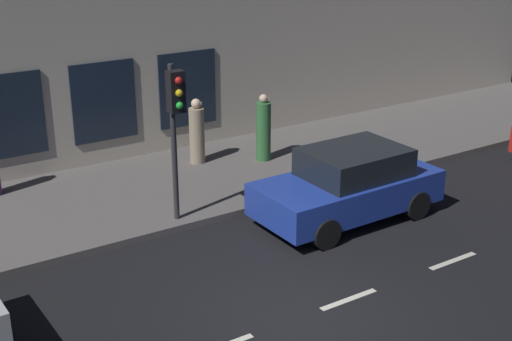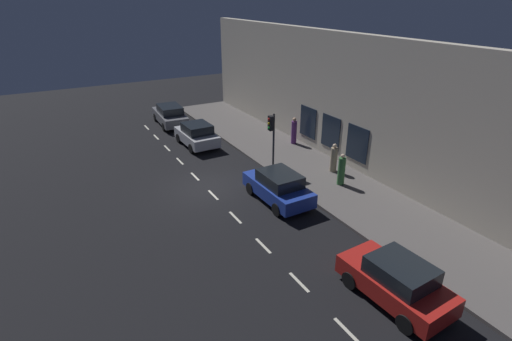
# 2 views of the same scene
# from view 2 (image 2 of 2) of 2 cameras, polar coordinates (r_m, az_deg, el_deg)

# --- Properties ---
(ground_plane) EXTENTS (60.00, 60.00, 0.00)m
(ground_plane) POSITION_cam_2_polar(r_m,az_deg,el_deg) (21.47, -7.33, -2.46)
(ground_plane) COLOR black
(sidewalk) EXTENTS (4.50, 32.00, 0.15)m
(sidewalk) POSITION_cam_2_polar(r_m,az_deg,el_deg) (24.19, 6.44, 0.97)
(sidewalk) COLOR #5B5654
(sidewalk) RESTS_ON ground
(building_facade) EXTENTS (0.65, 32.00, 7.68)m
(building_facade) POSITION_cam_2_polar(r_m,az_deg,el_deg) (24.52, 11.80, 10.22)
(building_facade) COLOR beige
(building_facade) RESTS_ON ground
(lane_centre_line) EXTENTS (0.12, 27.20, 0.01)m
(lane_centre_line) POSITION_cam_2_polar(r_m,az_deg,el_deg) (20.64, -6.26, -3.55)
(lane_centre_line) COLOR beige
(lane_centre_line) RESTS_ON ground
(traffic_light) EXTENTS (0.46, 0.32, 3.34)m
(traffic_light) POSITION_cam_2_polar(r_m,az_deg,el_deg) (22.33, 2.31, 5.90)
(traffic_light) COLOR #2D2D30
(traffic_light) RESTS_ON sidewalk
(parked_car_0) EXTENTS (1.97, 4.11, 1.58)m
(parked_car_0) POSITION_cam_2_polar(r_m,az_deg,el_deg) (19.66, 3.26, -2.35)
(parked_car_0) COLOR #1E389E
(parked_car_0) RESTS_ON ground
(parked_car_1) EXTENTS (2.13, 4.66, 1.58)m
(parked_car_1) POSITION_cam_2_polar(r_m,az_deg,el_deg) (32.24, -12.42, 7.90)
(parked_car_1) COLOR slate
(parked_car_1) RESTS_ON ground
(parked_car_2) EXTENTS (2.06, 3.95, 1.58)m
(parked_car_2) POSITION_cam_2_polar(r_m,az_deg,el_deg) (14.48, 19.75, -14.89)
(parked_car_2) COLOR red
(parked_car_2) RESTS_ON ground
(parked_car_3) EXTENTS (2.05, 3.86, 1.58)m
(parked_car_3) POSITION_cam_2_polar(r_m,az_deg,el_deg) (27.25, -8.60, 5.18)
(parked_car_3) COLOR #B7B7BC
(parked_car_3) RESTS_ON ground
(pedestrian_0) EXTENTS (0.53, 0.53, 1.76)m
(pedestrian_0) POSITION_cam_2_polar(r_m,az_deg,el_deg) (21.49, 12.34, 0.00)
(pedestrian_0) COLOR #336B38
(pedestrian_0) RESTS_ON sidewalk
(pedestrian_1) EXTENTS (0.51, 0.51, 1.83)m
(pedestrian_1) POSITION_cam_2_polar(r_m,az_deg,el_deg) (27.06, 5.55, 5.69)
(pedestrian_1) COLOR #5B2D70
(pedestrian_1) RESTS_ON sidewalk
(pedestrian_2) EXTENTS (0.54, 0.54, 1.69)m
(pedestrian_2) POSITION_cam_2_polar(r_m,az_deg,el_deg) (23.02, 11.25, 1.70)
(pedestrian_2) COLOR gray
(pedestrian_2) RESTS_ON sidewalk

